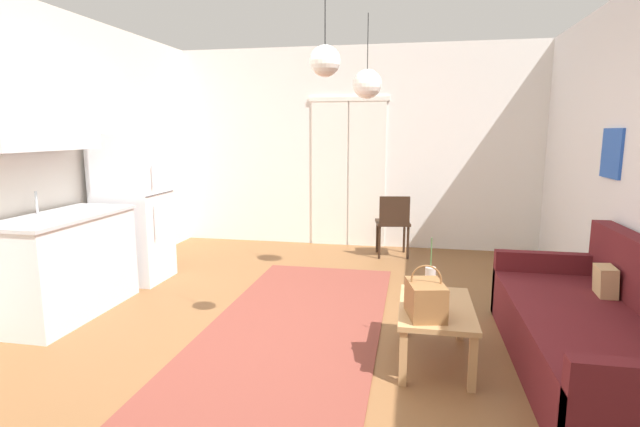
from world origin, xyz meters
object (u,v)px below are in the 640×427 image
Objects in this scene: couch at (606,337)px; pendant_lamp_far at (367,84)px; bamboo_vase at (430,282)px; coffee_table at (436,313)px; handbag at (426,299)px; accent_chair at (393,221)px; refrigerator at (133,208)px; pendant_lamp_near at (325,61)px.

pendant_lamp_far is (-1.76, 1.69, 1.80)m from couch.
pendant_lamp_far is (-0.63, 1.50, 1.55)m from bamboo_vase.
coffee_table is 2.45× the size of handbag.
handbag is at bearing -72.70° from pendant_lamp_far.
handbag is at bearing 87.22° from accent_chair.
bamboo_vase is 0.55× the size of accent_chair.
pendant_lamp_far is at bearing 68.78° from accent_chair.
refrigerator is at bearing 157.13° from coffee_table.
bamboo_vase is at bearing 20.39° from pendant_lamp_near.
pendant_lamp_far reaches higher than accent_chair.
coffee_table is 2.50m from pendant_lamp_far.
pendant_lamp_near and pendant_lamp_far have the same top height.
coffee_table is at bearing -22.87° from refrigerator.
bamboo_vase is at bearing -20.27° from refrigerator.
handbag is at bearing -95.90° from bamboo_vase.
coffee_table is 1.04× the size of pendant_lamp_far.
accent_chair is at bearing 29.22° from refrigerator.
couch reaches higher than bamboo_vase.
refrigerator is 2.79m from pendant_lamp_far.
accent_chair is at bearing 98.22° from bamboo_vase.
pendant_lamp_far reaches higher than handbag.
coffee_table is at bearing 179.25° from couch.
accent_chair is at bearing 98.52° from coffee_table.
bamboo_vase is 0.56× the size of pendant_lamp_near.
refrigerator is 1.92× the size of pendant_lamp_far.
couch is at bearing 9.91° from handbag.
refrigerator is (-4.22, 1.33, 0.52)m from couch.
pendant_lamp_near is (-0.69, 0.13, 1.53)m from handbag.
couch is at bearing -9.73° from bamboo_vase.
pendant_lamp_near is (-0.73, -0.27, 1.54)m from bamboo_vase.
coffee_table is 3.43m from refrigerator.
pendant_lamp_far is at bearing 111.85° from coffee_table.
pendant_lamp_near is at bearing -173.13° from coffee_table.
bamboo_vase is 0.28× the size of refrigerator.
accent_chair reaches higher than coffee_table.
coffee_table is at bearing -77.18° from bamboo_vase.
refrigerator reaches higher than couch.
couch is 2.64× the size of pendant_lamp_far.
bamboo_vase reaches higher than handbag.
pendant_lamp_near is at bearing -93.33° from pendant_lamp_far.
couch is 2.52× the size of coffee_table.
handbag is at bearing -10.27° from pendant_lamp_near.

